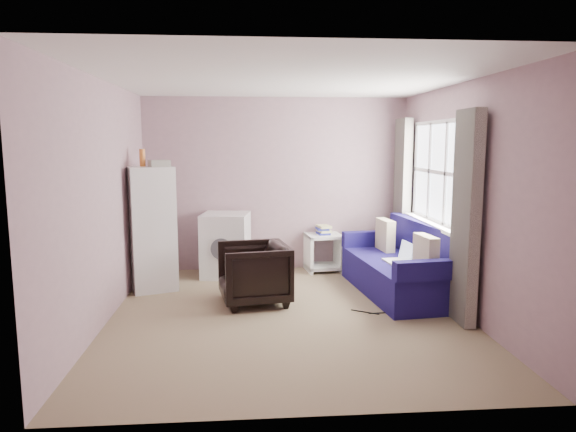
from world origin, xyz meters
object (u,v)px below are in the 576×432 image
(armchair, at_px, (254,270))
(sofa, at_px, (403,268))
(fridge, at_px, (152,228))
(side_table, at_px, (323,249))
(washing_machine, at_px, (226,243))

(armchair, height_order, sofa, sofa)
(armchair, xyz_separation_m, fridge, (-1.27, 0.69, 0.40))
(side_table, distance_m, sofa, 1.46)
(armchair, distance_m, side_table, 1.79)
(fridge, bearing_deg, armchair, -48.72)
(washing_machine, relative_size, side_table, 1.32)
(washing_machine, bearing_deg, fridge, -139.09)
(washing_machine, bearing_deg, armchair, -65.16)
(fridge, relative_size, sofa, 0.87)
(fridge, distance_m, washing_machine, 1.12)
(fridge, relative_size, washing_machine, 2.01)
(fridge, distance_m, side_table, 2.47)
(sofa, bearing_deg, armchair, -178.43)
(armchair, xyz_separation_m, washing_machine, (-0.37, 1.27, 0.07))
(armchair, xyz_separation_m, side_table, (1.03, 1.46, -0.08))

